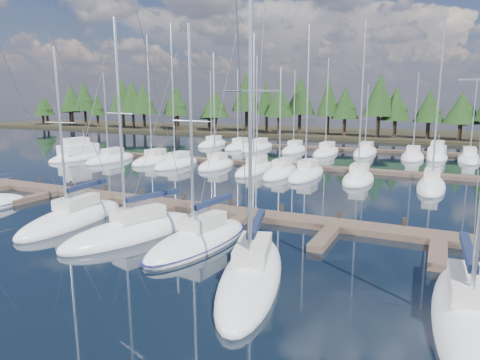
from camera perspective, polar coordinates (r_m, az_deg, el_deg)
The scene contains 13 objects.
ground at distance 43.05m, azimuth 0.54°, elevation -0.08°, with size 260.00×260.00×0.00m, color black.
far_shore at distance 100.27m, azimuth 15.15°, elevation 5.98°, with size 220.00×30.00×0.60m, color black.
main_dock at distance 32.23m, azimuth -8.94°, elevation -3.58°, with size 44.00×6.13×0.90m.
back_docks at distance 61.12m, azimuth 8.27°, elevation 3.26°, with size 50.00×21.80×0.40m.
front_sailboat_2 at distance 30.69m, azimuth -21.34°, elevation -4.81°, with size 3.33×9.42×12.09m.
front_sailboat_3 at distance 26.69m, azimuth -14.07°, elevation -6.67°, with size 5.60×9.74×13.30m.
front_sailboat_4 at distance 24.41m, azimuth -5.53°, elevation -8.05°, with size 3.87×9.01×12.70m.
front_sailboat_5 at distance 19.85m, azimuth 1.53°, elevation -12.50°, with size 5.21×10.39×15.37m.
front_sailboat_6 at distance 18.48m, azimuth 28.03°, elevation -15.68°, with size 2.82×10.25×15.90m.
back_sailboat_rows at distance 56.85m, azimuth 7.22°, elevation 2.78°, with size 47.87×33.11×17.41m.
motor_yacht_left at distance 62.39m, azimuth -20.67°, elevation 3.12°, with size 3.75×9.76×4.80m.
motor_yacht_right at distance 64.64m, azimuth 24.77°, elevation 3.00°, with size 3.24×8.24×4.03m.
tree_line at distance 90.77m, azimuth 13.12°, elevation 10.19°, with size 185.67×11.85×13.52m.
Camera 1 is at (17.71, -8.38, 8.17)m, focal length 32.00 mm.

